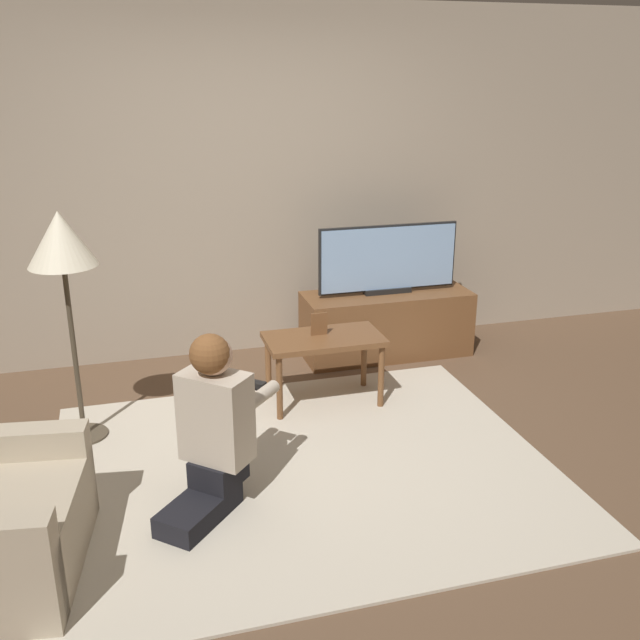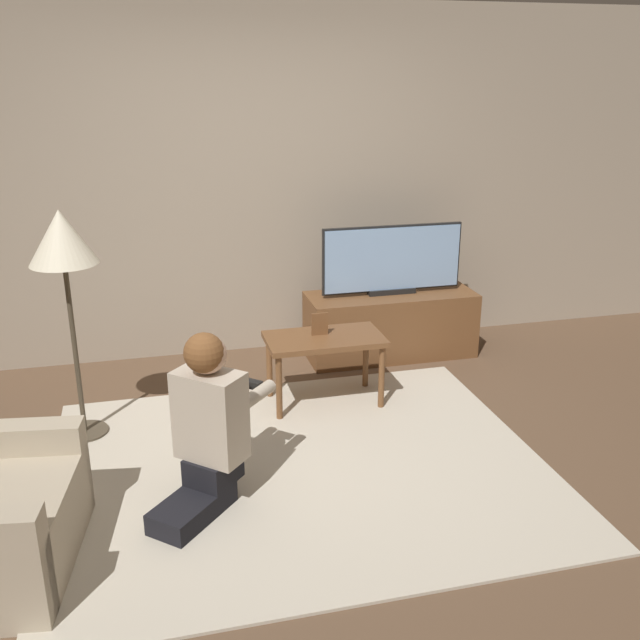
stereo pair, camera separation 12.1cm
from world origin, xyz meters
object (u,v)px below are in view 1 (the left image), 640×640
(tv, at_px, (388,259))
(floor_lamp, at_px, (62,251))
(coffee_table, at_px, (324,346))
(person_kneeling, at_px, (214,423))

(tv, xyz_separation_m, floor_lamp, (-2.25, -0.79, 0.40))
(coffee_table, xyz_separation_m, floor_lamp, (-1.53, -0.07, 0.75))
(floor_lamp, bearing_deg, person_kneeling, -53.74)
(coffee_table, relative_size, floor_lamp, 0.55)
(floor_lamp, distance_m, person_kneeling, 1.35)
(coffee_table, bearing_deg, floor_lamp, -177.48)
(coffee_table, bearing_deg, tv, 45.26)
(floor_lamp, bearing_deg, coffee_table, 2.52)
(tv, relative_size, person_kneeling, 1.18)
(coffee_table, distance_m, person_kneeling, 1.31)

